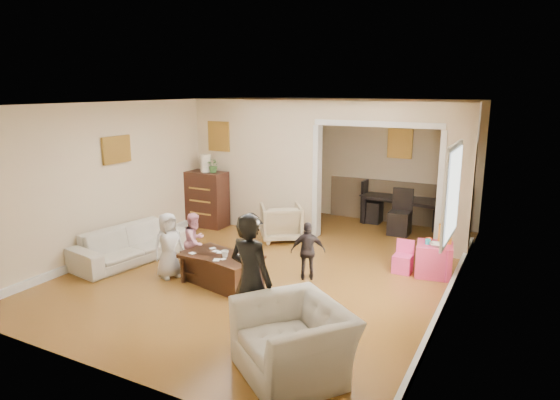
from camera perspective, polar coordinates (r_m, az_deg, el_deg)
The scene contains 27 objects.
floor at distance 8.04m, azimuth -0.67°, elevation -7.59°, with size 7.00×7.00×0.00m, color #AD792C.
partition_left at distance 9.89m, azimuth -2.77°, elevation 4.09°, with size 2.75×0.18×2.60m, color beige.
partition_right at distance 8.64m, azimuth 19.88°, elevation 2.02°, with size 0.55×0.18×2.60m, color beige.
partition_header at distance 8.79m, azimuth 11.44°, elevation 10.11°, with size 2.22×0.18×0.35m, color beige.
window_pane at distance 6.41m, azimuth 19.50°, elevation 0.74°, with size 0.03×0.95×1.10m, color white.
framed_art_partition at distance 10.18m, azimuth -7.14°, elevation 7.38°, with size 0.45×0.03×0.55m, color brown.
framed_art_sofa_wall at distance 8.77m, azimuth -18.53°, elevation 5.59°, with size 0.03×0.55×0.40m, color brown.
framed_art_alcove at distance 10.43m, azimuth 13.82°, elevation 6.41°, with size 0.45×0.03×0.55m, color brown.
sofa at distance 8.53m, azimuth -16.98°, elevation -4.96°, with size 1.93×0.76×0.57m, color beige.
armchair_back at distance 9.25m, azimuth 0.11°, elevation -2.60°, with size 0.73×0.75×0.68m, color tan.
armchair_front at distance 5.07m, azimuth 1.59°, elevation -16.15°, with size 1.11×0.97×0.72m, color beige.
dresser at distance 10.25m, azimuth -8.52°, elevation 0.12°, with size 0.83×0.47×1.14m, color #371910.
table_lamp at distance 10.11m, azimuth -8.66°, elevation 4.28°, with size 0.22×0.22×0.36m, color beige.
potted_plant at distance 10.00m, azimuth -7.73°, elevation 4.01°, with size 0.26×0.22×0.29m, color #407534.
coffee_table at distance 7.30m, azimuth -6.83°, elevation -8.03°, with size 1.18×0.59×0.44m, color #351C11.
coffee_cup at distance 7.11m, azimuth -6.44°, elevation -6.26°, with size 0.11×0.11×0.10m, color silver.
play_table at distance 7.91m, azimuth 17.51°, elevation -6.65°, with size 0.52×0.52×0.50m, color #DF3A6D.
cereal_box at distance 7.87m, azimuth 18.70°, elevation -3.78°, with size 0.20×0.07×0.30m, color gold.
cyan_cup at distance 7.79m, azimuth 16.86°, elevation -4.66°, with size 0.08×0.08×0.08m, color #25AAB9.
toy_block at distance 7.96m, azimuth 16.95°, elevation -4.41°, with size 0.08×0.06×0.05m, color red.
play_bowl at distance 7.71m, azimuth 17.85°, elevation -5.03°, with size 0.22×0.22×0.05m, color silver.
dining_table at distance 10.47m, azimuth 14.64°, elevation -1.33°, with size 1.79×1.00×0.63m, color black.
adult_person at distance 5.44m, azimuth -3.41°, elevation -9.32°, with size 0.56×0.37×1.53m, color black.
child_kneel_a at distance 7.59m, azimuth -12.86°, elevation -5.19°, with size 0.49×0.32×1.01m, color silver.
child_kneel_b at distance 7.84m, azimuth -9.88°, elevation -4.78°, with size 0.45×0.35×0.92m, color pink.
child_toddler at distance 7.35m, azimuth 3.28°, elevation -5.96°, with size 0.52×0.22×0.89m, color black.
craft_papers at distance 7.25m, azimuth -7.04°, elevation -6.30°, with size 0.90×0.52×0.00m.
Camera 1 is at (3.57, -6.63, 2.83)m, focal length 31.36 mm.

